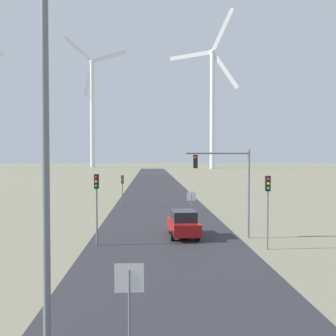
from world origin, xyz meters
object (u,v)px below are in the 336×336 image
object	(u,v)px
streetlamp	(45,99)
stop_sign_far	(191,200)
wind_turbine_left	(92,104)
traffic_light_post_near_left	(97,193)
traffic_light_post_mid_left	(122,184)
traffic_light_mast_overhead	(227,175)
wind_turbine_center	(212,98)
car_approaching	(183,224)
traffic_light_post_near_right	(268,196)
stop_sign_near	(129,292)

from	to	relation	value
streetlamp	stop_sign_far	distance (m)	26.78
wind_turbine_left	traffic_light_post_near_left	bearing A→B (deg)	-81.64
traffic_light_post_mid_left	traffic_light_mast_overhead	xyz separation A→B (m)	(8.21, -17.19, 1.74)
traffic_light_post_mid_left	wind_turbine_center	size ratio (longest dim) A/B	0.05
streetlamp	traffic_light_mast_overhead	distance (m)	18.58
wind_turbine_left	wind_turbine_center	world-z (taller)	wind_turbine_center
car_approaching	wind_turbine_center	world-z (taller)	wind_turbine_center
traffic_light_post_near_right	car_approaching	bearing A→B (deg)	140.62
traffic_light_post_near_right	traffic_light_mast_overhead	distance (m)	3.84
traffic_light_mast_overhead	car_approaching	size ratio (longest dim) A/B	1.42
streetlamp	traffic_light_post_near_right	xyz separation A→B (m)	(9.40, 13.51, -3.69)
stop_sign_near	traffic_light_post_near_right	world-z (taller)	traffic_light_post_near_right
traffic_light_post_near_left	car_approaching	world-z (taller)	traffic_light_post_near_left
traffic_light_post_near_right	car_approaching	distance (m)	6.47
traffic_light_post_near_right	traffic_light_mast_overhead	size ratio (longest dim) A/B	0.73
traffic_light_post_near_right	traffic_light_mast_overhead	bearing A→B (deg)	119.12
traffic_light_post_near_right	wind_turbine_center	size ratio (longest dim) A/B	0.06
car_approaching	wind_turbine_center	xyz separation A→B (m)	(25.39, 147.35, 30.52)
wind_turbine_left	stop_sign_far	bearing A→B (deg)	-78.69
traffic_light_post_mid_left	wind_turbine_center	bearing A→B (deg)	76.78
streetlamp	stop_sign_far	bearing A→B (deg)	76.48
stop_sign_far	traffic_light_mast_overhead	distance (m)	9.29
traffic_light_post_near_left	stop_sign_far	bearing A→B (deg)	56.26
traffic_light_mast_overhead	wind_turbine_center	xyz separation A→B (m)	(22.52, 147.96, 27.18)
wind_turbine_left	stop_sign_near	bearing A→B (deg)	-81.42
traffic_light_post_near_left	traffic_light_mast_overhead	size ratio (longest dim) A/B	0.74
streetlamp	stop_sign_near	bearing A→B (deg)	35.23
wind_turbine_left	streetlamp	bearing A→B (deg)	-82.04
stop_sign_near	traffic_light_post_mid_left	distance (m)	32.70
car_approaching	streetlamp	bearing A→B (deg)	-105.24
traffic_light_post_near_left	wind_turbine_center	distance (m)	155.41
traffic_light_post_near_right	traffic_light_post_mid_left	world-z (taller)	traffic_light_post_near_right
traffic_light_post_near_left	traffic_light_post_near_right	xyz separation A→B (m)	(10.27, -1.53, -0.04)
traffic_light_post_near_right	wind_turbine_left	xyz separation A→B (m)	(-35.47, 173.00, 27.96)
traffic_light_post_near_left	wind_turbine_left	xyz separation A→B (m)	(-25.20, 171.47, 27.92)
stop_sign_near	traffic_light_mast_overhead	bearing A→B (deg)	69.62
traffic_light_post_near_left	traffic_light_mast_overhead	bearing A→B (deg)	11.31
traffic_light_post_near_right	traffic_light_mast_overhead	world-z (taller)	traffic_light_mast_overhead
traffic_light_post_near_right	wind_turbine_left	size ratio (longest dim) A/B	0.07
traffic_light_post_near_left	traffic_light_post_near_right	world-z (taller)	traffic_light_post_near_left
traffic_light_post_near_left	car_approaching	bearing A→B (deg)	22.39
streetlamp	wind_turbine_center	xyz separation A→B (m)	(30.12, 164.70, 24.54)
streetlamp	traffic_light_post_near_left	world-z (taller)	streetlamp
traffic_light_mast_overhead	wind_turbine_center	bearing A→B (deg)	81.35
stop_sign_near	wind_turbine_left	world-z (taller)	wind_turbine_left
traffic_light_post_near_right	wind_turbine_left	bearing A→B (deg)	101.59
traffic_light_post_near_left	traffic_light_mast_overhead	distance (m)	8.70
traffic_light_post_mid_left	traffic_light_mast_overhead	bearing A→B (deg)	-64.46
streetlamp	car_approaching	bearing A→B (deg)	74.76
traffic_light_post_mid_left	wind_turbine_left	world-z (taller)	wind_turbine_left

